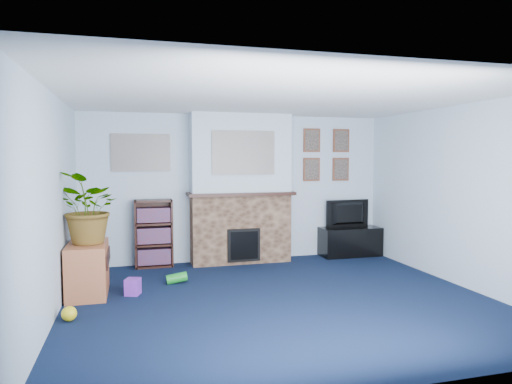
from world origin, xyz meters
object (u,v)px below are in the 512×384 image
object	(u,v)px
television	(350,214)
sideboard	(88,267)
tv_stand	(350,243)
bookshelf	(154,235)

from	to	relation	value
television	sideboard	size ratio (longest dim) A/B	0.99
tv_stand	television	size ratio (longest dim) A/B	1.27
television	bookshelf	world-z (taller)	bookshelf
tv_stand	television	distance (m)	0.51
television	bookshelf	distance (m)	3.34
television	sideboard	distance (m)	4.38
tv_stand	bookshelf	xyz separation A→B (m)	(-3.33, 0.08, 0.28)
sideboard	bookshelf	bearing A→B (deg)	56.29
tv_stand	bookshelf	distance (m)	3.34
television	bookshelf	bearing A→B (deg)	-5.59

